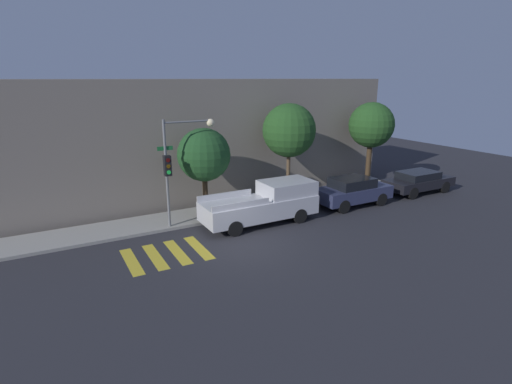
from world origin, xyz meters
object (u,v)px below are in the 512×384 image
traffic_light_pole (178,157)px  sedan_near_corner (353,191)px  tree_near_corner (204,155)px  tree_midblock (289,131)px  tree_far_end (371,126)px  pickup_truck (266,203)px  sedan_middle (418,181)px

traffic_light_pole → sedan_near_corner: size_ratio=1.18×
sedan_near_corner → tree_near_corner: bearing=165.3°
traffic_light_pole → tree_midblock: (6.43, 0.77, 0.68)m
tree_far_end → tree_midblock: bearing=180.0°
pickup_truck → tree_far_end: (8.53, 2.04, 3.03)m
tree_far_end → pickup_truck: bearing=-166.6°
sedan_near_corner → tree_midblock: bearing=144.8°
pickup_truck → sedan_middle: (10.75, -0.00, -0.24)m
traffic_light_pole → sedan_middle: bearing=-5.0°
sedan_near_corner → tree_near_corner: (-7.78, 2.04, 2.35)m
sedan_middle → tree_far_end: size_ratio=0.84×
traffic_light_pole → pickup_truck: bearing=-18.4°
pickup_truck → tree_far_end: 9.28m
sedan_middle → tree_midblock: 9.02m
tree_midblock → tree_far_end: 5.92m
pickup_truck → tree_near_corner: tree_near_corner is taller
tree_near_corner → tree_midblock: tree_midblock is taller
traffic_light_pole → tree_midblock: bearing=6.8°
tree_midblock → tree_far_end: (5.92, 0.00, -0.06)m
pickup_truck → tree_near_corner: (-2.28, 2.04, 2.21)m
sedan_middle → tree_near_corner: tree_near_corner is taller
sedan_near_corner → tree_midblock: tree_midblock is taller
traffic_light_pole → sedan_middle: (14.56, -1.27, -2.65)m
pickup_truck → tree_near_corner: 3.77m
sedan_middle → tree_far_end: 4.44m
sedan_middle → tree_far_end: (-2.21, 2.04, 3.27)m
tree_near_corner → tree_far_end: 10.84m
pickup_truck → sedan_middle: size_ratio=1.24×
pickup_truck → sedan_near_corner: 5.50m
sedan_near_corner → sedan_middle: bearing=-0.0°
tree_near_corner → pickup_truck: bearing=-41.8°
sedan_middle → tree_far_end: bearing=137.3°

